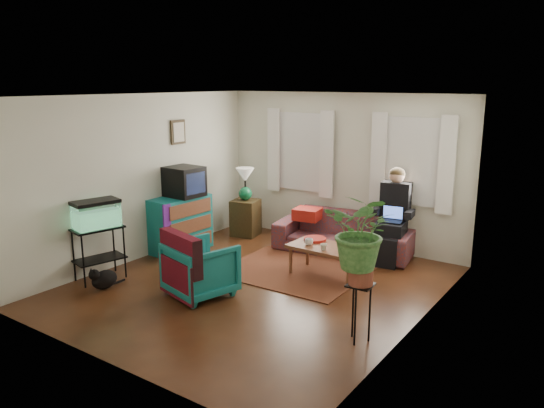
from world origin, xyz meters
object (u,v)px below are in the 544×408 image
Objects in this scene: aquarium_stand at (99,254)px; coffee_table at (327,261)px; armchair at (201,266)px; side_table at (246,218)px; dresser at (180,224)px; plant_stand at (359,313)px; sofa at (344,227)px.

aquarium_stand is 3.27m from coffee_table.
armchair is at bearing 28.01° from aquarium_stand.
aquarium_stand is (-0.35, -2.97, 0.05)m from side_table.
coffee_table is (2.62, 1.95, -0.16)m from aquarium_stand.
plant_stand is (3.86, -1.21, -0.13)m from dresser.
aquarium_stand is at bearing -135.33° from sofa.
armchair is at bearing -64.46° from side_table.
coffee_table is at bearing 50.46° from aquarium_stand.
coffee_table is (2.27, -1.01, -0.10)m from side_table.
aquarium_stand is 0.96× the size of armchair.
aquarium_stand reaches higher than coffee_table.
side_table is (-1.94, -0.13, -0.11)m from sofa.
plant_stand is (1.26, -1.54, 0.11)m from coffee_table.
sofa is at bearing 67.13° from aquarium_stand.
armchair is at bearing -122.00° from coffee_table.
plant_stand is at bearing 19.78° from aquarium_stand.
sofa is 3.39× the size of side_table.
sofa is 2.05× the size of coffee_table.
plant_stand reaches higher than coffee_table.
dresser is (-2.28, -1.47, 0.02)m from sofa.
armchair is at bearing -34.98° from dresser.
plant_stand is (3.52, -2.55, 0.00)m from side_table.
armchair reaches higher than aquarium_stand.
plant_stand is at bearing -68.33° from sofa.
aquarium_stand reaches higher than side_table.
dresser is at bearing -23.06° from armchair.
dresser is 1.99m from armchair.
armchair is 0.73× the size of coffee_table.
aquarium_stand is (-0.01, -1.62, -0.08)m from dresser.
armchair reaches higher than plant_stand.
sofa reaches higher than side_table.
armchair is (1.23, -2.57, 0.07)m from side_table.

